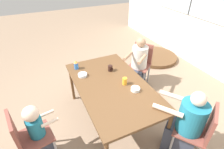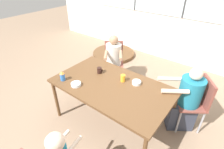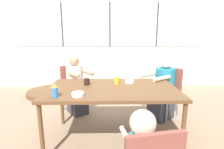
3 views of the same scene
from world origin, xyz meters
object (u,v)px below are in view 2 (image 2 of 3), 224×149
at_px(chair_for_woman_green_shirt, 114,58).
at_px(person_man_blue_shirt, 185,102).
at_px(chair_for_man_blue_shirt, 197,99).
at_px(bowl_white_shallow, 76,84).
at_px(bowl_cereal, 137,83).
at_px(juice_glass, 123,78).
at_px(sippy_cup, 62,76).
at_px(person_woman_green_shirt, 114,64).
at_px(coffee_mug, 100,70).
at_px(folded_table_stack, 114,53).

xyz_separation_m(chair_for_woman_green_shirt, person_man_blue_shirt, (1.65, -0.39, -0.06)).
xyz_separation_m(chair_for_man_blue_shirt, bowl_white_shallow, (-1.44, -1.06, 0.25)).
bearing_deg(bowl_cereal, juice_glass, -160.89).
xyz_separation_m(person_man_blue_shirt, sippy_cup, (-1.56, -0.99, 0.37)).
bearing_deg(bowl_white_shallow, chair_for_man_blue_shirt, 36.40).
bearing_deg(chair_for_woman_green_shirt, person_woman_green_shirt, 90.00).
relative_size(chair_for_woman_green_shirt, chair_for_man_blue_shirt, 1.00).
bearing_deg(bowl_cereal, coffee_mug, -170.29).
distance_m(coffee_mug, sippy_cup, 0.58).
distance_m(person_woman_green_shirt, folded_table_stack, 1.47).
distance_m(chair_for_woman_green_shirt, bowl_cereal, 1.31).
xyz_separation_m(person_man_blue_shirt, folded_table_stack, (-2.40, 1.37, -0.43)).
bearing_deg(folded_table_stack, person_woman_green_shirt, -52.76).
bearing_deg(juice_glass, bowl_cereal, 19.11).
xyz_separation_m(chair_for_woman_green_shirt, chair_for_man_blue_shirt, (1.79, -0.29, 0.00)).
distance_m(bowl_cereal, folded_table_stack, 2.61).
relative_size(person_woman_green_shirt, bowl_cereal, 8.42).
distance_m(chair_for_woman_green_shirt, juice_glass, 1.22).
xyz_separation_m(coffee_mug, bowl_white_shallow, (-0.05, -0.46, -0.03)).
distance_m(juice_glass, bowl_white_shallow, 0.69).
relative_size(chair_for_woman_green_shirt, bowl_white_shallow, 6.20).
bearing_deg(person_woman_green_shirt, coffee_mug, 75.29).
relative_size(person_man_blue_shirt, coffee_mug, 10.98).
xyz_separation_m(person_woman_green_shirt, juice_glass, (0.72, -0.72, 0.33)).
relative_size(chair_for_woman_green_shirt, person_man_blue_shirt, 0.83).
height_order(chair_for_woman_green_shirt, sippy_cup, sippy_cup).
xyz_separation_m(coffee_mug, juice_glass, (0.42, 0.04, 0.01)).
bearing_deg(coffee_mug, juice_glass, 5.15).
relative_size(chair_for_man_blue_shirt, bowl_white_shallow, 6.20).
xyz_separation_m(chair_for_man_blue_shirt, person_woman_green_shirt, (-1.69, 0.16, -0.05)).
height_order(chair_for_man_blue_shirt, person_man_blue_shirt, person_man_blue_shirt).
relative_size(person_woman_green_shirt, bowl_white_shallow, 7.60).
bearing_deg(sippy_cup, folded_table_stack, 109.62).
height_order(person_man_blue_shirt, bowl_cereal, person_man_blue_shirt).
relative_size(juice_glass, folded_table_stack, 0.09).
bearing_deg(bowl_white_shallow, person_man_blue_shirt, 36.52).
height_order(juice_glass, bowl_white_shallow, juice_glass).
bearing_deg(person_man_blue_shirt, folded_table_stack, 24.99).
relative_size(juice_glass, bowl_white_shallow, 0.77).
distance_m(person_woman_green_shirt, bowl_white_shallow, 1.28).
relative_size(chair_for_man_blue_shirt, juice_glass, 8.09).
height_order(person_man_blue_shirt, folded_table_stack, person_man_blue_shirt).
distance_m(person_man_blue_shirt, bowl_cereal, 0.81).
bearing_deg(bowl_cereal, sippy_cup, -147.08).
relative_size(chair_for_man_blue_shirt, coffee_mug, 9.06).
height_order(chair_for_woman_green_shirt, coffee_mug, chair_for_woman_green_shirt).
bearing_deg(juice_glass, sippy_cup, -143.92).
bearing_deg(person_woman_green_shirt, bowl_white_shallow, 65.47).
xyz_separation_m(coffee_mug, folded_table_stack, (-1.15, 1.87, -0.77)).
height_order(chair_for_woman_green_shirt, folded_table_stack, chair_for_woman_green_shirt).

